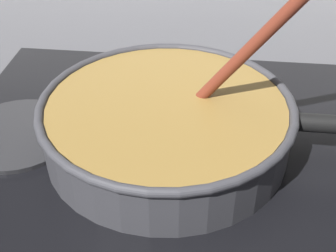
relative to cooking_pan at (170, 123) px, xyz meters
name	(u,v)px	position (x,y,z in m)	size (l,w,h in m)	color
ground	(159,208)	(0.00, -0.08, -0.07)	(2.40, 1.60, 0.04)	#4C4C51
hob_plate	(168,150)	(0.00, 0.00, -0.04)	(0.56, 0.48, 0.01)	black
burner_ring	(168,144)	(0.00, 0.00, -0.03)	(0.19, 0.19, 0.01)	#592D0C
spare_burner	(17,134)	(-0.20, 0.00, -0.03)	(0.15, 0.15, 0.01)	#262628
cooking_pan	(170,123)	(0.00, 0.00, 0.00)	(0.47, 0.31, 0.26)	#38383D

